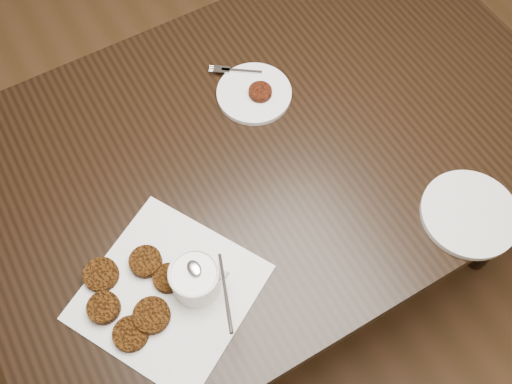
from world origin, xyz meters
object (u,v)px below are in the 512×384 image
(plate_with_patty, at_px, (254,92))
(plate_empty, at_px, (470,214))
(napkin, at_px, (169,292))
(table, at_px, (270,212))
(sauce_ramekin, at_px, (194,272))

(plate_with_patty, bearing_deg, plate_empty, -64.75)
(napkin, bearing_deg, plate_empty, -14.83)
(table, xyz_separation_m, plate_empty, (0.26, -0.37, 0.38))
(napkin, relative_size, sauce_ramekin, 2.26)
(napkin, relative_size, plate_with_patty, 1.75)
(napkin, xyz_separation_m, plate_empty, (0.62, -0.16, 0.01))
(plate_with_patty, xyz_separation_m, plate_empty, (0.24, -0.50, -0.01))
(table, height_order, napkin, napkin)
(plate_with_patty, bearing_deg, table, -100.93)
(table, bearing_deg, napkin, -150.79)
(napkin, relative_size, plate_empty, 1.50)
(table, distance_m, plate_empty, 0.59)
(napkin, xyz_separation_m, plate_with_patty, (0.39, 0.33, 0.01))
(sauce_ramekin, relative_size, plate_with_patty, 0.77)
(plate_empty, bearing_deg, table, 125.52)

